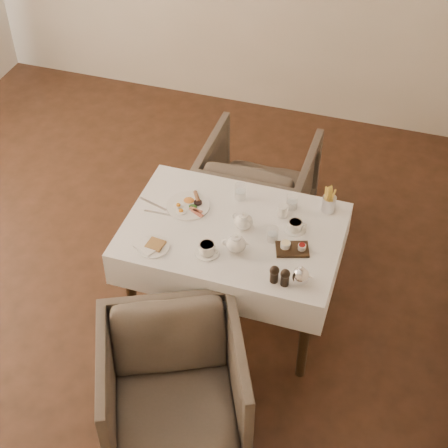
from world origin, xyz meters
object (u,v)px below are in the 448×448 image
Objects in this scene: armchair_far at (258,186)px; armchair_near at (174,386)px; table at (233,243)px; teapot_centre at (244,221)px; breakfast_plate at (189,205)px.

armchair_near is at bearing 90.96° from armchair_far.
armchair_far reaches higher than armchair_near.
armchair_near is at bearing -93.89° from table.
armchair_far is at bearing 120.04° from teapot_centre.
table is at bearing 61.16° from armchair_near.
breakfast_plate is (-0.32, 0.11, 0.13)m from table.
teapot_centre is at bearing 20.63° from table.
table is 8.56× the size of teapot_centre.
teapot_centre reaches higher than armchair_near.
teapot_centre is at bearing 57.63° from armchair_near.
teapot_centre is at bearing 99.38° from armchair_far.
breakfast_plate is at bearing 73.79° from armchair_far.
table is 0.19m from teapot_centre.
teapot_centre is (0.14, -0.88, 0.46)m from armchair_far.
breakfast_plate is at bearing 161.02° from table.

